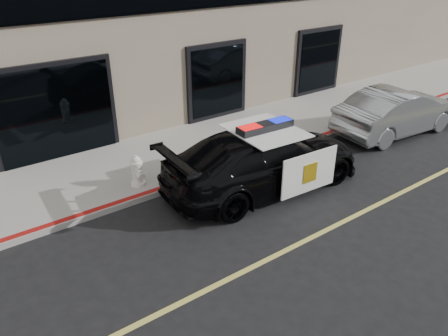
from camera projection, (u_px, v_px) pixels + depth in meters
ground at (234, 276)px, 8.31m from camera, size 120.00×120.00×0.00m
sidewalk_n at (120, 170)px, 12.06m from camera, size 60.00×3.50×0.15m
police_car at (264, 159)px, 11.05m from camera, size 2.83×5.64×1.76m
silver_sedan at (398, 111)px, 14.29m from camera, size 2.29×4.85×1.52m
fire_hydrant at (137, 171)px, 11.00m from camera, size 0.37×0.52×0.82m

